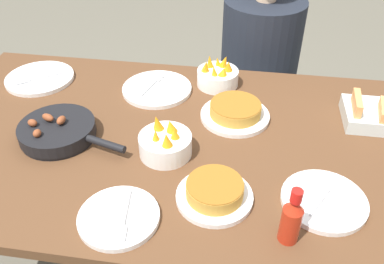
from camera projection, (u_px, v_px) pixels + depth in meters
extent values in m
cube|color=brown|center=(192.00, 143.00, 1.35)|extent=(1.88, 0.99, 0.03)
cylinder|color=brown|center=(31.00, 132.00, 2.03)|extent=(0.07, 0.07, 0.73)
cube|color=#F29E56|center=(357.00, 103.00, 1.38)|extent=(0.03, 0.13, 0.05)
cube|color=#F29E56|center=(383.00, 110.00, 1.35)|extent=(0.04, 0.12, 0.04)
cylinder|color=black|center=(59.00, 136.00, 1.34)|extent=(0.24, 0.24, 0.01)
cylinder|color=black|center=(57.00, 130.00, 1.33)|extent=(0.25, 0.25, 0.04)
cylinder|color=black|center=(106.00, 144.00, 1.26)|extent=(0.14, 0.06, 0.02)
ellipsoid|color=brown|center=(48.00, 117.00, 1.32)|extent=(0.05, 0.04, 0.03)
ellipsoid|color=brown|center=(37.00, 133.00, 1.26)|extent=(0.03, 0.03, 0.03)
ellipsoid|color=brown|center=(32.00, 123.00, 1.30)|extent=(0.04, 0.03, 0.03)
ellipsoid|color=brown|center=(61.00, 120.00, 1.31)|extent=(0.03, 0.04, 0.03)
cylinder|color=white|center=(235.00, 116.00, 1.43)|extent=(0.24, 0.24, 0.02)
cylinder|color=gold|center=(235.00, 109.00, 1.41)|extent=(0.18, 0.18, 0.04)
cylinder|color=#9B601E|center=(236.00, 104.00, 1.40)|extent=(0.18, 0.18, 0.00)
cylinder|color=white|center=(214.00, 197.00, 1.12)|extent=(0.21, 0.21, 0.02)
cylinder|color=gold|center=(215.00, 189.00, 1.10)|extent=(0.16, 0.16, 0.04)
cylinder|color=#9B601E|center=(215.00, 184.00, 1.09)|extent=(0.16, 0.16, 0.00)
cylinder|color=white|center=(157.00, 89.00, 1.57)|extent=(0.27, 0.27, 0.02)
cylinder|color=silver|center=(149.00, 88.00, 1.55)|extent=(0.04, 0.11, 0.01)
cube|color=silver|center=(159.00, 78.00, 1.61)|extent=(0.03, 0.05, 0.00)
cylinder|color=white|center=(324.00, 201.00, 1.11)|extent=(0.23, 0.23, 0.02)
cylinder|color=silver|center=(320.00, 202.00, 1.09)|extent=(0.06, 0.11, 0.01)
cube|color=silver|center=(332.00, 185.00, 1.14)|extent=(0.04, 0.05, 0.00)
cylinder|color=white|center=(40.00, 78.00, 1.64)|extent=(0.27, 0.27, 0.02)
cylinder|color=silver|center=(47.00, 76.00, 1.63)|extent=(0.11, 0.09, 0.01)
cube|color=silver|center=(23.00, 82.00, 1.59)|extent=(0.05, 0.05, 0.00)
cylinder|color=white|center=(119.00, 217.00, 1.06)|extent=(0.22, 0.22, 0.02)
cylinder|color=silver|center=(127.00, 208.00, 1.07)|extent=(0.02, 0.12, 0.01)
cube|color=silver|center=(122.00, 233.00, 1.01)|extent=(0.03, 0.05, 0.00)
cylinder|color=white|center=(218.00, 78.00, 1.59)|extent=(0.16, 0.16, 0.06)
cone|color=orange|center=(228.00, 67.00, 1.56)|extent=(0.04, 0.05, 0.06)
cone|color=orange|center=(224.00, 62.00, 1.58)|extent=(0.06, 0.06, 0.06)
cone|color=orange|center=(218.00, 62.00, 1.60)|extent=(0.03, 0.03, 0.04)
cone|color=orange|center=(210.00, 62.00, 1.58)|extent=(0.05, 0.05, 0.06)
cone|color=orange|center=(207.00, 67.00, 1.55)|extent=(0.05, 0.06, 0.06)
cone|color=orange|center=(214.00, 71.00, 1.53)|extent=(0.04, 0.03, 0.05)
cone|color=orange|center=(223.00, 72.00, 1.54)|extent=(0.06, 0.06, 0.04)
cylinder|color=white|center=(165.00, 145.00, 1.26)|extent=(0.16, 0.16, 0.07)
cone|color=orange|center=(175.00, 134.00, 1.22)|extent=(0.04, 0.04, 0.05)
cone|color=orange|center=(171.00, 127.00, 1.25)|extent=(0.06, 0.05, 0.05)
cone|color=orange|center=(157.00, 123.00, 1.25)|extent=(0.06, 0.06, 0.06)
cone|color=orange|center=(156.00, 136.00, 1.22)|extent=(0.04, 0.04, 0.04)
cone|color=orange|center=(167.00, 141.00, 1.19)|extent=(0.05, 0.05, 0.05)
cylinder|color=#B72814|center=(290.00, 224.00, 0.99)|extent=(0.05, 0.05, 0.10)
cone|color=#B72814|center=(294.00, 206.00, 0.95)|extent=(0.05, 0.05, 0.03)
cylinder|color=red|center=(297.00, 196.00, 0.93)|extent=(0.03, 0.03, 0.03)
cube|color=black|center=(251.00, 132.00, 2.23)|extent=(0.41, 0.41, 0.48)
cylinder|color=#1E232D|center=(260.00, 51.00, 1.94)|extent=(0.37, 0.37, 0.49)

